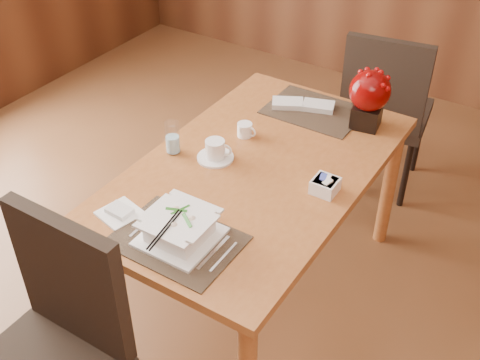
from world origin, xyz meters
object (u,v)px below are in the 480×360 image
Objects in this scene: dining_table at (255,185)px; far_chair at (385,106)px; creamer_jug at (245,130)px; berry_decor at (369,96)px; coffee_cup at (215,151)px; bread_plate at (120,213)px; sugar_caddy at (325,186)px; water_glass at (172,138)px; soup_setting at (180,228)px; near_chair at (53,344)px.

far_chair is (0.17, 1.10, -0.09)m from dining_table.
dining_table is 0.28m from creamer_jug.
berry_decor is 0.28× the size of far_chair.
bread_plate is (-0.10, -0.51, -0.03)m from coffee_cup.
far_chair is at bearing 74.71° from bread_plate.
dining_table is 0.35m from sugar_caddy.
water_glass is at bearing 100.83° from bread_plate.
berry_decor reaches higher than sugar_caddy.
soup_setting is at bearing 2.44° from bread_plate.
bread_plate is 0.54m from near_chair.
near_chair reaches higher than coffee_cup.
near_chair is at bearing 72.30° from far_chair.
berry_decor is at bearing 53.66° from coffee_cup.
near_chair is at bearing -108.71° from soup_setting.
far_chair is at bearing 73.97° from creamer_jug.
coffee_cup is at bearing -175.07° from sugar_caddy.
near_chair is (0.11, -0.50, -0.17)m from bread_plate.
berry_decor is (-0.06, 0.56, 0.13)m from sugar_caddy.
creamer_jug is (-0.17, 0.18, 0.13)m from dining_table.
far_chair is (-0.15, 1.10, -0.21)m from sugar_caddy.
berry_decor is (0.44, 0.60, 0.12)m from coffee_cup.
sugar_caddy is at bearing 42.48° from bread_plate.
dining_table is 1.49× the size of far_chair.
sugar_caddy is (0.49, -0.18, -0.00)m from creamer_jug.
near_chair is at bearing -98.82° from dining_table.
coffee_cup is at bearing 109.68° from soup_setting.
near_chair is at bearing -78.04° from water_glass.
near_chair reaches higher than berry_decor.
creamer_jug is at bearing 159.91° from sugar_caddy.
creamer_jug reaches higher than bread_plate.
near_chair is at bearing -89.08° from coffee_cup.
dining_table is 0.67m from berry_decor.
soup_setting is 0.26× the size of near_chair.
dining_table is 0.23m from coffee_cup.
near_chair is (-0.49, -1.04, -0.19)m from sugar_caddy.
creamer_jug is 0.32× the size of berry_decor.
coffee_cup is 0.15× the size of near_chair.
creamer_jug is at bearing 102.94° from soup_setting.
dining_table is 9.98× the size of water_glass.
water_glass is at bearing -133.56° from berry_decor.
soup_setting is (0.00, -0.54, 0.15)m from dining_table.
soup_setting is at bearing -72.07° from creamer_jug.
dining_table is 15.20× the size of sugar_caddy.
dining_table is at bearing -179.70° from sugar_caddy.
creamer_jug is 1.00m from far_chair.
far_chair is (0.34, 2.14, -0.02)m from near_chair.
sugar_caddy is 0.81m from bread_plate.
dining_table is at bearing 72.21° from far_chair.
creamer_jug reaches higher than dining_table.
far_chair is at bearing 83.48° from soup_setting.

